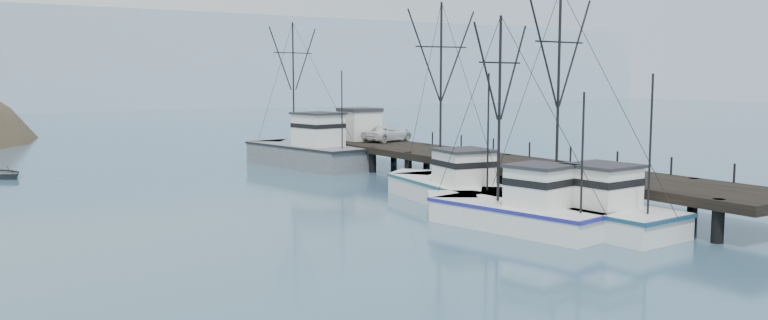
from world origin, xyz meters
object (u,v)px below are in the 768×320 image
Objects in this scene: pier_shed at (360,124)px; pickup_truck at (388,133)px; trawler_near at (573,210)px; motorboat at (0,178)px; work_vessel at (304,152)px; trawler_mid at (513,212)px; trawler_far at (449,187)px; pier at (480,161)px.

pickup_truck is at bearing -62.28° from pier_shed.
trawler_near reaches higher than motorboat.
work_vessel is (-0.00, 30.55, 0.41)m from trawler_near.
trawler_far is at bearing 74.64° from trawler_mid.
work_vessel is (2.80, 29.28, 0.41)m from trawler_mid.
trawler_near is 2.49× the size of motorboat.
trawler_near is at bearing -110.99° from pier.
pier_shed is 0.65× the size of motorboat.
trawler_mid reaches higher than motorboat.
work_vessel is 7.32m from pickup_truck.
pickup_truck is at bearing 70.44° from trawler_mid.
work_vessel is 3.05× the size of pickup_truck.
pier_shed is at bearing -3.12° from work_vessel.
pier is 7.25m from trawler_far.
trawler_near is at bearing -99.88° from pier_shed.
trawler_mid is 3.42× the size of pier_shed.
pickup_truck is (6.60, -2.81, 1.45)m from work_vessel.
trawler_far is (2.28, 8.31, 0.00)m from trawler_mid.
trawler_far is 19.59m from pickup_truck.
motorboat is at bearing 130.03° from trawler_far.
motorboat is at bearing 119.78° from trawler_mid.
trawler_mid reaches higher than pier_shed.
work_vessel reaches higher than trawler_mid.
trawler_mid is 8.61m from trawler_far.
pier is 14.95m from trawler_mid.
pier is at bearing -72.43° from work_vessel.
trawler_far is at bearing -71.94° from motorboat.
trawler_far reaches higher than pickup_truck.
work_vessel is 3.02× the size of motorboat.
trawler_mid is 30.21m from pier_shed.
pier_shed is at bearing 11.15° from pickup_truck.
trawler_mid is 2.23× the size of motorboat.
trawler_far is at bearing 93.12° from trawler_near.
motorboat is (-22.09, 26.30, -0.82)m from trawler_far.
trawler_near reaches higher than pier_shed.
pier is 9.07× the size of pickup_truck.
pier_shed is 28.65m from motorboat.
trawler_near reaches higher than trawler_mid.
work_vessel is (0.52, 20.97, 0.41)m from trawler_far.
trawler_near is 2.52× the size of pickup_truck.
pier is 8.99× the size of motorboat.
work_vessel is at bearing -35.22° from motorboat.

